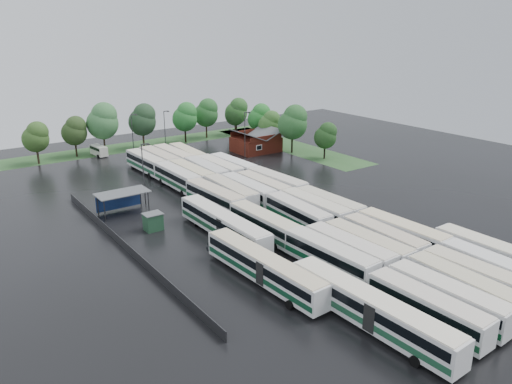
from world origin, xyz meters
TOP-DOWN VIEW (x-y plane):
  - ground at (0.00, 0.00)m, footprint 160.00×160.00m
  - brick_building at (24.00, 42.77)m, footprint 10.07×8.60m
  - wash_shed at (-17.20, 22.02)m, footprint 8.20×4.20m
  - utility_hut at (-16.20, 12.60)m, footprint 2.70×2.20m
  - grass_strip_north at (2.00, 64.80)m, footprint 80.00×10.00m
  - grass_strip_east at (34.00, 42.80)m, footprint 10.00×50.00m
  - west_fence at (-22.20, 8.00)m, footprint 0.10×50.00m
  - bus_r0c0 at (-4.35, -26.22)m, footprint 3.12×13.19m
  - bus_r0c1 at (-1.04, -26.26)m, footprint 3.30×13.32m
  - bus_r0c2 at (2.17, -26.03)m, footprint 3.06×13.24m
  - bus_r0c3 at (5.30, -25.98)m, footprint 3.23×13.32m
  - bus_r0c4 at (8.59, -26.00)m, footprint 2.99×13.22m
  - bus_r1c0 at (-4.21, -12.14)m, footprint 3.41×13.57m
  - bus_r1c1 at (-1.06, -12.28)m, footprint 3.24×13.29m
  - bus_r1c2 at (1.82, -12.61)m, footprint 3.04×13.13m
  - bus_r1c3 at (5.23, -12.37)m, footprint 3.02×12.88m
  - bus_r1c4 at (8.50, -12.73)m, footprint 3.32×13.59m
  - bus_r2c0 at (-4.55, 0.93)m, footprint 3.01×13.27m
  - bus_r2c2 at (2.10, 1.38)m, footprint 3.36×13.13m
  - bus_r2c3 at (5.27, 1.18)m, footprint 2.91×13.36m
  - bus_r2c4 at (8.23, 1.09)m, footprint 2.99×13.03m
  - bus_r3c0 at (-4.39, 14.62)m, footprint 3.43×13.54m
  - bus_r3c1 at (-1.06, 15.08)m, footprint 3.24×13.54m
  - bus_r3c2 at (2.11, 14.65)m, footprint 2.88×13.20m
  - bus_r3c3 at (5.36, 14.55)m, footprint 2.81×12.81m
  - bus_r3c4 at (8.34, 14.64)m, footprint 3.46×13.62m
  - bus_r4c0 at (-4.22, 28.20)m, footprint 2.94×13.46m
  - bus_r4c1 at (-1.10, 28.55)m, footprint 2.86×13.21m
  - bus_r4c2 at (2.10, 28.73)m, footprint 3.34×13.40m
  - bus_r4c3 at (5.02, 28.52)m, footprint 2.90×13.33m
  - bus_r4c4 at (8.22, 28.43)m, footprint 3.11×13.12m
  - bus_r5c0 at (-4.48, 41.71)m, footprint 3.19×13.28m
  - bus_r5c1 at (-1.36, 41.93)m, footprint 3.14×13.56m
  - bus_r5c2 at (1.90, 41.92)m, footprint 3.15×13.54m
  - bus_r5c3 at (5.18, 41.92)m, footprint 3.36×13.12m
  - artic_bus_west_a at (-9.20, -23.18)m, footprint 3.42×20.26m
  - artic_bus_west_b at (-9.21, 4.20)m, footprint 2.94×19.76m
  - artic_bus_west_c at (-12.36, -9.63)m, footprint 3.57×19.49m
  - minibus at (-7.86, 60.55)m, footprint 2.58×5.56m
  - tree_north_0 at (-20.76, 61.14)m, footprint 5.62×5.62m
  - tree_north_1 at (-12.14, 62.67)m, footprint 5.66×5.66m
  - tree_north_2 at (-5.77, 61.82)m, footprint 7.24×7.24m
  - tree_north_3 at (3.89, 61.55)m, footprint 6.59×6.59m
  - tree_north_4 at (14.94, 60.74)m, footprint 6.27×6.27m
  - tree_north_5 at (22.29, 62.71)m, footprint 6.32×6.32m
  - tree_north_6 at (30.39, 61.10)m, footprint 5.59×5.59m
  - tree_east_0 at (32.78, 28.15)m, footprint 5.01×5.01m
  - tree_east_1 at (30.35, 36.69)m, footprint 6.87×6.87m
  - tree_east_2 at (30.21, 45.52)m, footprint 5.34×5.32m
  - tree_east_3 at (31.26, 51.23)m, footprint 5.90×5.90m
  - tree_east_4 at (30.89, 61.25)m, footprint 6.09×6.09m
  - lamp_post_ne at (18.22, 38.74)m, footprint 1.62×0.32m
  - lamp_post_nw at (-12.46, 23.64)m, footprint 1.60×0.31m
  - lamp_post_back_w at (-1.85, 54.09)m, footprint 1.52×0.30m
  - lamp_post_back_e at (7.06, 56.17)m, footprint 1.46×0.28m
  - puddle_0 at (0.51, -18.43)m, footprint 6.19×6.19m
  - puddle_1 at (6.07, -22.32)m, footprint 2.73×2.73m
  - puddle_2 at (-9.53, 0.85)m, footprint 7.97×7.97m
  - puddle_3 at (3.82, -4.80)m, footprint 2.81×2.81m
  - puddle_4 at (11.79, -21.00)m, footprint 3.36×3.36m

SIDE VIEW (x-z plane):
  - ground at x=0.00m, z-range 0.00..0.00m
  - puddle_0 at x=0.51m, z-range 0.00..0.01m
  - puddle_1 at x=6.07m, z-range 0.00..0.01m
  - puddle_2 at x=-9.53m, z-range 0.00..0.01m
  - puddle_3 at x=3.82m, z-range 0.00..0.01m
  - puddle_4 at x=11.79m, z-range 0.00..0.01m
  - grass_strip_north at x=2.00m, z-range 0.00..0.01m
  - grass_strip_east at x=34.00m, z-range 0.00..0.01m
  - west_fence at x=-22.20m, z-range 0.00..1.20m
  - minibus at x=-7.86m, z-range 0.13..2.47m
  - utility_hut at x=-16.20m, z-range 0.01..2.63m
  - brick_building at x=24.00m, z-range -0.83..4.56m
  - bus_r3c3 at x=5.36m, z-range 0.18..3.74m
  - bus_r1c3 at x=5.23m, z-range 0.18..3.75m
  - bus_r2c4 at x=8.23m, z-range 0.18..3.79m
  - bus_r5c3 at x=5.18m, z-range 0.18..3.80m
  - bus_r2c2 at x=2.10m, z-range 0.18..3.80m
  - artic_bus_west_c at x=-12.36m, z-range 0.20..3.79m
  - bus_r4c4 at x=8.22m, z-range 0.18..3.81m
  - bus_r1c2 at x=1.82m, z-range 0.18..3.82m
  - bus_r0c0 at x=-4.35m, z-range 0.18..3.84m
  - bus_r3c2 at x=2.11m, z-range 0.18..3.85m
  - bus_r0c4 at x=8.59m, z-range 0.18..3.85m
  - bus_r0c2 at x=2.17m, z-range 0.18..3.85m
  - bus_r5c0 at x=-4.48m, z-range 0.18..3.86m
  - bus_r4c1 at x=-1.10m, z-range 0.18..3.86m
  - bus_r1c1 at x=-1.06m, z-range 0.18..3.86m
  - bus_r0c1 at x=-1.04m, z-range 0.18..3.87m
  - bus_r2c0 at x=-4.55m, z-range 0.18..3.87m
  - bus_r0c3 at x=5.30m, z-range 0.18..3.87m
  - artic_bus_west_b at x=-9.21m, z-range 0.20..3.86m
  - bus_r4c2 at x=2.10m, z-range 0.19..3.89m
  - bus_r4c3 at x=5.02m, z-range 0.19..3.89m
  - bus_r2c3 at x=5.27m, z-range 0.19..3.90m
  - bus_r3c0 at x=-4.39m, z-range 0.19..3.93m
  - bus_r4c0 at x=-4.22m, z-range 0.19..3.93m
  - bus_r3c1 at x=-1.06m, z-range 0.19..3.93m
  - bus_r1c0 at x=-4.21m, z-range 0.19..3.94m
  - bus_r5c2 at x=1.90m, z-range 0.19..3.94m
  - bus_r5c1 at x=-1.36m, z-range 0.19..3.95m
  - bus_r1c4 at x=8.50m, z-range 0.19..3.95m
  - bus_r3c4 at x=8.34m, z-range 0.19..3.95m
  - artic_bus_west_a at x=-9.20m, z-range 0.20..3.95m
  - wash_shed at x=-17.20m, z-range 1.20..4.78m
  - tree_east_0 at x=32.78m, z-range 1.19..9.49m
  - lamp_post_back_e at x=7.06m, z-range 0.77..10.26m
  - tree_east_2 at x=30.21m, z-range 1.26..10.07m
  - lamp_post_back_w at x=-1.85m, z-range 0.80..10.69m
  - tree_north_6 at x=30.39m, z-range 1.33..10.59m
  - tree_north_0 at x=-20.76m, z-range 1.33..10.63m
  - tree_north_1 at x=-12.14m, z-range 1.34..10.72m
  - lamp_post_nw at x=-12.46m, z-range 0.84..11.24m
  - lamp_post_ne at x=18.22m, z-range 0.85..11.35m
  - tree_east_3 at x=31.26m, z-range 1.40..11.17m
  - tree_east_4 at x=30.89m, z-range 1.44..11.53m
  - tree_north_4 at x=14.94m, z-range 1.49..11.87m
  - tree_north_5 at x=22.29m, z-range 1.50..11.97m
  - tree_north_3 at x=3.89m, z-range 1.56..12.48m
  - tree_east_1 at x=30.35m, z-range 1.63..13.00m
  - tree_north_2 at x=-5.77m, z-range 1.72..13.71m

